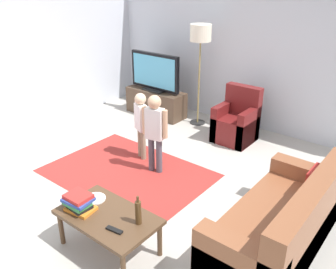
{
  "coord_description": "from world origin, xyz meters",
  "views": [
    {
      "loc": [
        2.64,
        -2.69,
        2.6
      ],
      "look_at": [
        0.0,
        0.6,
        0.65
      ],
      "focal_mm": 38.22,
      "sensor_mm": 36.0,
      "label": 1
    }
  ],
  "objects_px": {
    "tv_stand": "(156,103)",
    "tv_remote": "(114,230)",
    "child_near_tv": "(141,120)",
    "book_stack": "(79,203)",
    "tv": "(155,72)",
    "floor_lamp": "(201,39)",
    "couch": "(284,227)",
    "bottle": "(138,212)",
    "armchair": "(237,123)",
    "coffee_table": "(108,219)",
    "child_center": "(155,127)",
    "plate": "(95,199)"
  },
  "relations": [
    {
      "from": "tv",
      "to": "plate",
      "type": "height_order",
      "value": "tv"
    },
    {
      "from": "tv",
      "to": "tv_remote",
      "type": "xyz_separation_m",
      "value": [
        2.29,
        -3.25,
        -0.42
      ]
    },
    {
      "from": "couch",
      "to": "coffee_table",
      "type": "distance_m",
      "value": 1.74
    },
    {
      "from": "tv_stand",
      "to": "tv_remote",
      "type": "height_order",
      "value": "tv_stand"
    },
    {
      "from": "tv",
      "to": "tv_remote",
      "type": "height_order",
      "value": "tv"
    },
    {
      "from": "armchair",
      "to": "coffee_table",
      "type": "bearing_deg",
      "value": -84.96
    },
    {
      "from": "book_stack",
      "to": "tv_remote",
      "type": "relative_size",
      "value": 1.87
    },
    {
      "from": "floor_lamp",
      "to": "bottle",
      "type": "relative_size",
      "value": 5.89
    },
    {
      "from": "tv_stand",
      "to": "child_center",
      "type": "relative_size",
      "value": 1.07
    },
    {
      "from": "child_center",
      "to": "book_stack",
      "type": "xyz_separation_m",
      "value": [
        0.37,
        -1.59,
        -0.17
      ]
    },
    {
      "from": "tv",
      "to": "book_stack",
      "type": "distance_m",
      "value": 3.72
    },
    {
      "from": "tv_stand",
      "to": "floor_lamp",
      "type": "relative_size",
      "value": 0.67
    },
    {
      "from": "child_center",
      "to": "coffee_table",
      "type": "distance_m",
      "value": 1.64
    },
    {
      "from": "couch",
      "to": "coffee_table",
      "type": "relative_size",
      "value": 1.8
    },
    {
      "from": "tv_stand",
      "to": "child_near_tv",
      "type": "xyz_separation_m",
      "value": [
        0.99,
        -1.49,
        0.37
      ]
    },
    {
      "from": "tv_stand",
      "to": "couch",
      "type": "distance_m",
      "value": 4.01
    },
    {
      "from": "book_stack",
      "to": "tv_remote",
      "type": "distance_m",
      "value": 0.51
    },
    {
      "from": "tv_remote",
      "to": "plate",
      "type": "distance_m",
      "value": 0.56
    },
    {
      "from": "child_near_tv",
      "to": "tv_remote",
      "type": "distance_m",
      "value": 2.2
    },
    {
      "from": "couch",
      "to": "child_center",
      "type": "relative_size",
      "value": 1.6
    },
    {
      "from": "couch",
      "to": "tv_remote",
      "type": "xyz_separation_m",
      "value": [
        -1.15,
        -1.19,
        0.14
      ]
    },
    {
      "from": "armchair",
      "to": "book_stack",
      "type": "relative_size",
      "value": 2.83
    },
    {
      "from": "tv_stand",
      "to": "couch",
      "type": "xyz_separation_m",
      "value": [
        3.43,
        -2.07,
        0.05
      ]
    },
    {
      "from": "tv",
      "to": "couch",
      "type": "xyz_separation_m",
      "value": [
        3.43,
        -2.05,
        -0.56
      ]
    },
    {
      "from": "book_stack",
      "to": "plate",
      "type": "distance_m",
      "value": 0.23
    },
    {
      "from": "tv",
      "to": "bottle",
      "type": "height_order",
      "value": "tv"
    },
    {
      "from": "book_stack",
      "to": "plate",
      "type": "bearing_deg",
      "value": 94.95
    },
    {
      "from": "floor_lamp",
      "to": "child_near_tv",
      "type": "distance_m",
      "value": 1.89
    },
    {
      "from": "book_stack",
      "to": "bottle",
      "type": "relative_size",
      "value": 1.05
    },
    {
      "from": "tv_stand",
      "to": "coffee_table",
      "type": "height_order",
      "value": "tv_stand"
    },
    {
      "from": "coffee_table",
      "to": "tv",
      "type": "bearing_deg",
      "value": 123.47
    },
    {
      "from": "child_near_tv",
      "to": "coffee_table",
      "type": "bearing_deg",
      "value": -57.04
    },
    {
      "from": "armchair",
      "to": "book_stack",
      "type": "xyz_separation_m",
      "value": [
        -0.01,
        -3.23,
        0.21
      ]
    },
    {
      "from": "tv_stand",
      "to": "floor_lamp",
      "type": "bearing_deg",
      "value": 9.74
    },
    {
      "from": "floor_lamp",
      "to": "tv_remote",
      "type": "distance_m",
      "value": 3.86
    },
    {
      "from": "tv_stand",
      "to": "armchair",
      "type": "relative_size",
      "value": 1.33
    },
    {
      "from": "child_near_tv",
      "to": "plate",
      "type": "height_order",
      "value": "child_near_tv"
    },
    {
      "from": "floor_lamp",
      "to": "plate",
      "type": "xyz_separation_m",
      "value": [
        0.88,
        -3.2,
        -1.12
      ]
    },
    {
      "from": "floor_lamp",
      "to": "child_center",
      "type": "distance_m",
      "value": 2.09
    },
    {
      "from": "tv",
      "to": "child_center",
      "type": "bearing_deg",
      "value": -49.43
    },
    {
      "from": "child_center",
      "to": "plate",
      "type": "relative_size",
      "value": 5.12
    },
    {
      "from": "couch",
      "to": "child_near_tv",
      "type": "height_order",
      "value": "child_near_tv"
    },
    {
      "from": "book_stack",
      "to": "bottle",
      "type": "height_order",
      "value": "bottle"
    },
    {
      "from": "tv",
      "to": "floor_lamp",
      "type": "xyz_separation_m",
      "value": [
        0.88,
        0.17,
        0.7
      ]
    },
    {
      "from": "floor_lamp",
      "to": "book_stack",
      "type": "xyz_separation_m",
      "value": [
        0.9,
        -3.42,
        -1.04
      ]
    },
    {
      "from": "child_near_tv",
      "to": "book_stack",
      "type": "relative_size",
      "value": 3.21
    },
    {
      "from": "child_near_tv",
      "to": "book_stack",
      "type": "height_order",
      "value": "child_near_tv"
    },
    {
      "from": "tv",
      "to": "couch",
      "type": "distance_m",
      "value": 4.04
    },
    {
      "from": "child_center",
      "to": "coffee_table",
      "type": "height_order",
      "value": "child_center"
    },
    {
      "from": "floor_lamp",
      "to": "child_near_tv",
      "type": "relative_size",
      "value": 1.74
    }
  ]
}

